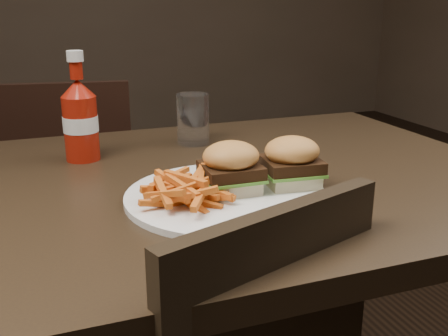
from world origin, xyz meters
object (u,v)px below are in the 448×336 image
object	(u,v)px
ketchup_bottle	(81,130)
tumbler	(193,119)
chair_far	(76,202)
dining_table	(194,188)
plate	(226,197)

from	to	relation	value
ketchup_bottle	tumbler	world-z (taller)	ketchup_bottle
chair_far	dining_table	bearing A→B (deg)	109.86
dining_table	plate	bearing A→B (deg)	-82.74
chair_far	plate	bearing A→B (deg)	109.34
plate	ketchup_bottle	bearing A→B (deg)	121.54
chair_far	tumbler	xyz separation A→B (m)	(0.23, -0.57, 0.38)
chair_far	ketchup_bottle	distance (m)	0.72
ketchup_bottle	chair_far	bearing A→B (deg)	88.49
plate	tumbler	size ratio (longest dim) A/B	2.91
plate	dining_table	bearing A→B (deg)	97.26
dining_table	chair_far	bearing A→B (deg)	101.20
tumbler	plate	bearing A→B (deg)	-98.80
ketchup_bottle	dining_table	bearing A→B (deg)	-46.85
dining_table	ketchup_bottle	xyz separation A→B (m)	(-0.17, 0.19, 0.08)
tumbler	dining_table	bearing A→B (deg)	-107.10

